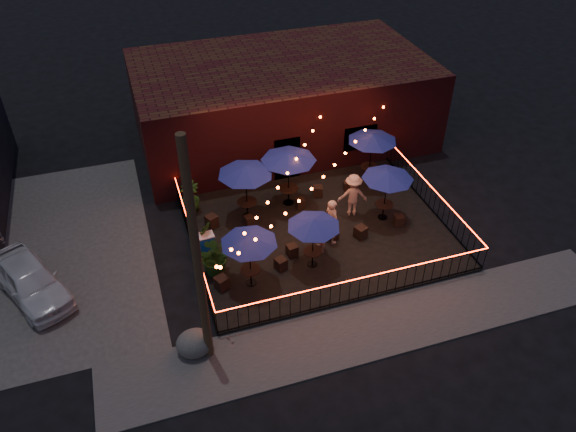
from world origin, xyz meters
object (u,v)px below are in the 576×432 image
Objects in this scene: cooler at (206,243)px; cafe_table_1 at (245,171)px; utility_pole at (197,261)px; cafe_table_0 at (249,240)px; cafe_table_4 at (388,176)px; boulder at (194,343)px; cafe_table_5 at (373,138)px; cafe_table_2 at (314,224)px; cafe_table_3 at (289,157)px.

cafe_table_1 is at bearing 35.06° from cooler.
utility_pole reaches higher than cafe_table_0.
utility_pole reaches higher than cafe_table_4.
cooler is at bearing 178.80° from cafe_table_4.
cafe_table_0 is 0.99× the size of cafe_table_1.
cafe_table_4 is at bearing -18.89° from cafe_table_1.
cafe_table_0 is at bearing 43.00° from boulder.
cafe_table_0 is 1.02× the size of cafe_table_5.
cafe_table_0 is (2.06, 2.55, -1.83)m from utility_pole.
boulder is at bearing -152.54° from cafe_table_2.
cafe_table_5 reaches higher than boulder.
cafe_table_1 is 2.39× the size of boulder.
cafe_table_2 is 6.26m from cafe_table_5.
cafe_table_5 is at bearing 77.82° from cafe_table_4.
cafe_table_0 is 3.81m from boulder.
cafe_table_3 is 3.55× the size of cooler.
cafe_table_4 is 7.53m from cooler.
utility_pole is at bearing -128.97° from cafe_table_0.
cafe_table_5 is at bearing 8.74° from cafe_table_1.
cafe_table_5 is at bearing 37.34° from boulder.
boulder is at bearing -142.66° from cafe_table_5.
cafe_table_3 is at bearing 51.06° from boulder.
cafe_table_0 is 5.06m from cafe_table_3.
utility_pole is 3.26× the size of cafe_table_1.
cafe_table_3 is (4.86, 6.76, -1.54)m from utility_pole.
cafe_table_1 is 7.28m from boulder.
cafe_table_1 is 3.21m from cooler.
utility_pole reaches higher than boulder.
cafe_table_1 is at bearing 61.34° from boulder.
cafe_table_0 is 2.96× the size of cooler.
cooler is (-2.05, -1.66, -1.83)m from cafe_table_1.
cafe_table_3 is at bearing 10.89° from cafe_table_1.
cooler is at bearing 79.24° from utility_pole.
cafe_table_0 is at bearing 51.03° from utility_pole.
cooler is at bearing 118.07° from cafe_table_0.
utility_pole reaches higher than cafe_table_2.
cafe_table_4 is at bearing -5.08° from cooler.
cafe_table_3 is 4.83m from cooler.
cafe_table_3 is at bearing -172.29° from cafe_table_5.
cooler is 4.68m from boulder.
cafe_table_0 is at bearing -144.97° from cafe_table_5.
cafe_table_5 is 2.90× the size of cooler.
cafe_table_0 is 2.36× the size of boulder.
cafe_table_1 is 3.93m from cafe_table_2.
cafe_table_0 reaches higher than cooler.
cafe_table_5 is (5.88, 0.90, -0.07)m from cafe_table_1.
cafe_table_3 is at bearing 54.31° from utility_pole.
utility_pole reaches higher than cafe_table_3.
utility_pole is 2.97× the size of cafe_table_4.
utility_pole is 2.74× the size of cafe_table_3.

